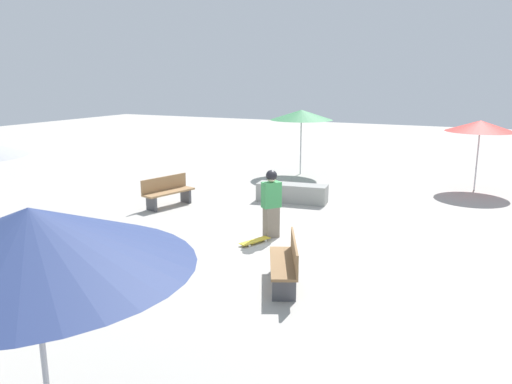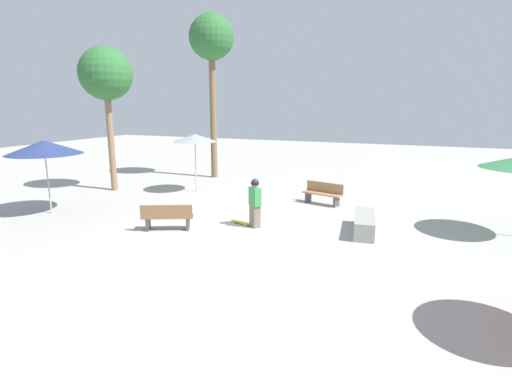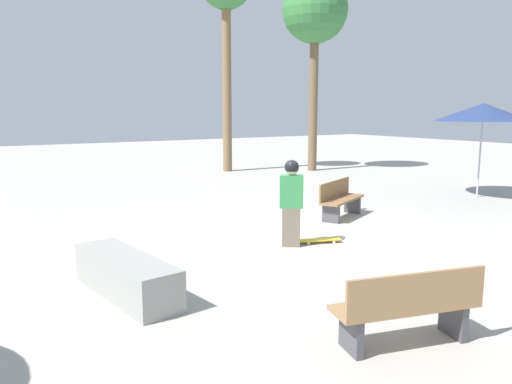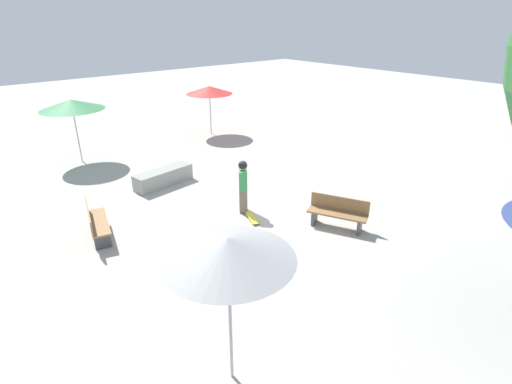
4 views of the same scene
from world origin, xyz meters
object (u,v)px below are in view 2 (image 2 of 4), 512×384
skateboard (241,222)px  shade_umbrella_navy (44,147)px  palm_tree_right (106,75)px  palm_tree_center_right (212,42)px  bench_near (167,217)px  shade_umbrella_grey (195,138)px  skater_main (255,201)px  concrete_ledge (364,224)px  bench_far (323,193)px

skateboard → shade_umbrella_navy: shade_umbrella_navy is taller
palm_tree_right → palm_tree_center_right: (-4.69, 2.68, 1.85)m
bench_near → shade_umbrella_grey: 5.94m
shade_umbrella_navy → palm_tree_center_right: size_ratio=0.32×
palm_tree_right → skater_main: bearing=71.6°
shade_umbrella_grey → palm_tree_center_right: palm_tree_center_right is taller
concrete_ledge → palm_tree_right: size_ratio=0.34×
skater_main → bench_far: bearing=-71.9°
skateboard → bench_far: bearing=-95.6°
shade_umbrella_navy → bench_near: bearing=89.3°
skater_main → bench_near: (1.36, -2.40, -0.43)m
concrete_ledge → shade_umbrella_navy: 11.25m
skater_main → palm_tree_center_right: palm_tree_center_right is taller
concrete_ledge → bench_near: bench_near is taller
skateboard → bench_far: 4.16m
bench_near → shade_umbrella_grey: size_ratio=0.63×
bench_near → shade_umbrella_navy: shade_umbrella_navy is taller
skater_main → skateboard: skater_main is taller
skater_main → bench_near: skater_main is taller
shade_umbrella_grey → concrete_ledge: bearing=68.9°
skater_main → palm_tree_center_right: 11.06m
bench_near → bench_far: 6.38m
skateboard → palm_tree_right: palm_tree_right is taller
concrete_ledge → bench_near: bearing=-69.2°
concrete_ledge → palm_tree_center_right: 12.88m
bench_far → shade_umbrella_grey: shade_umbrella_grey is taller
concrete_ledge → palm_tree_right: bearing=-99.4°
bench_far → palm_tree_right: bearing=21.7°
skateboard → palm_tree_center_right: bearing=-34.6°
palm_tree_right → skateboard: bearing=71.3°
skater_main → concrete_ledge: 3.48m
concrete_ledge → shade_umbrella_grey: bearing=-111.1°
skater_main → shade_umbrella_navy: shade_umbrella_navy is taller
skater_main → bench_far: skater_main is taller
bench_near → bench_far: (-5.20, 3.70, 0.00)m
skater_main → shade_umbrella_navy: (1.30, -7.51, 1.54)m
skateboard → shade_umbrella_navy: size_ratio=0.31×
bench_near → shade_umbrella_grey: shade_umbrella_grey is taller
shade_umbrella_grey → palm_tree_center_right: size_ratio=0.31×
skateboard → palm_tree_right: size_ratio=0.13×
skateboard → bench_far: bench_far is taller
bench_near → shade_umbrella_grey: (-5.19, -2.08, 1.99)m
shade_umbrella_navy → palm_tree_right: palm_tree_right is taller
skater_main → shade_umbrella_navy: 7.78m
palm_tree_right → shade_umbrella_navy: bearing=9.4°
bench_near → palm_tree_right: (-4.08, -5.78, 4.66)m
bench_near → bench_far: same height
skater_main → palm_tree_center_right: size_ratio=0.19×
concrete_ledge → palm_tree_center_right: bearing=-126.8°
palm_tree_right → palm_tree_center_right: palm_tree_center_right is taller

